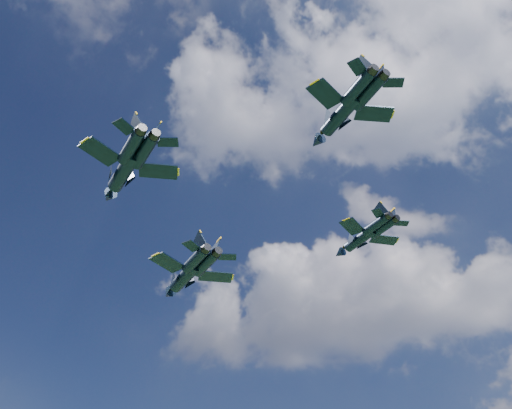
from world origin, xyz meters
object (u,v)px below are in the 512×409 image
Objects in this scene: jet_lead at (184,277)px; jet_left at (123,173)px; jet_right at (358,240)px; jet_slot at (339,117)px.

jet_lead is 1.11× the size of jet_left.
jet_lead is 26.28m from jet_left.
jet_right reaches higher than jet_slot.
jet_lead is at bearing 131.38° from jet_right.
jet_right is 0.99× the size of jet_slot.
jet_slot reaches higher than jet_lead.
jet_slot is (3.22, -27.52, -1.06)m from jet_right.
jet_slot is at bearing -47.00° from jet_left.
jet_slot is (30.87, -25.65, 1.25)m from jet_lead.
jet_slot is at bearing -88.96° from jet_lead.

